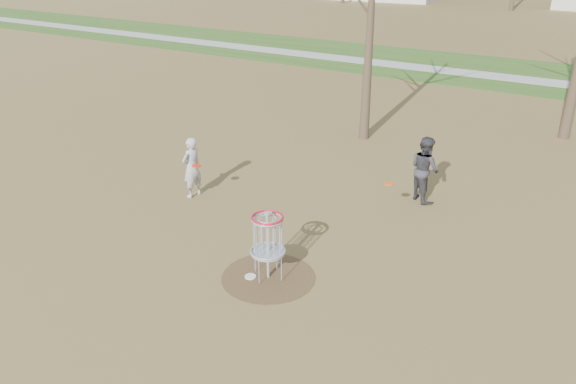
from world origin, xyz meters
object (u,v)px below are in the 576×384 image
object	(u,v)px
player_standing	(192,167)
disc_golf_basket	(268,235)
player_throwing	(425,169)
disc_grounded	(250,276)

from	to	relation	value
player_standing	disc_golf_basket	world-z (taller)	player_standing
player_throwing	player_standing	bearing A→B (deg)	66.06
disc_grounded	disc_golf_basket	distance (m)	0.96
player_throwing	disc_golf_basket	bearing A→B (deg)	111.96
disc_golf_basket	player_throwing	bearing A→B (deg)	75.90
player_throwing	disc_grounded	xyz separation A→B (m)	(-1.53, -5.14, -0.80)
player_standing	disc_golf_basket	distance (m)	4.25
player_throwing	disc_grounded	size ratio (longest dim) A/B	7.42
disc_grounded	disc_golf_basket	world-z (taller)	disc_golf_basket
player_standing	player_throwing	distance (m)	5.70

